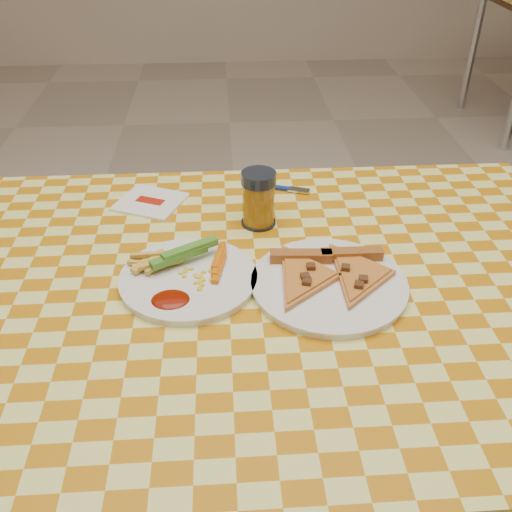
# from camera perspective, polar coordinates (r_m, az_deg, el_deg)

# --- Properties ---
(table) EXTENTS (1.28, 0.88, 0.76)m
(table) POSITION_cam_1_polar(r_m,az_deg,el_deg) (1.04, 0.20, -5.90)
(table) COLOR silver
(table) RESTS_ON ground
(plate_left) EXTENTS (0.28, 0.28, 0.01)m
(plate_left) POSITION_cam_1_polar(r_m,az_deg,el_deg) (1.00, -6.76, -2.36)
(plate_left) COLOR white
(plate_left) RESTS_ON table
(plate_right) EXTENTS (0.30, 0.30, 0.01)m
(plate_right) POSITION_cam_1_polar(r_m,az_deg,el_deg) (0.98, 7.29, -2.92)
(plate_right) COLOR white
(plate_right) RESTS_ON table
(fries_veggies) EXTENTS (0.19, 0.18, 0.04)m
(fries_veggies) POSITION_cam_1_polar(r_m,az_deg,el_deg) (1.00, -7.27, -1.05)
(fries_veggies) COLOR #EFC24C
(fries_veggies) RESTS_ON plate_left
(pizza_slices) EXTENTS (0.24, 0.22, 0.02)m
(pizza_slices) POSITION_cam_1_polar(r_m,az_deg,el_deg) (0.99, 7.38, -1.66)
(pizza_slices) COLOR #DE8444
(pizza_slices) RESTS_ON plate_right
(drink_glass) EXTENTS (0.07, 0.07, 0.11)m
(drink_glass) POSITION_cam_1_polar(r_m,az_deg,el_deg) (1.13, 0.26, 5.70)
(drink_glass) COLOR black
(drink_glass) RESTS_ON table
(napkin) EXTENTS (0.17, 0.16, 0.01)m
(napkin) POSITION_cam_1_polar(r_m,az_deg,el_deg) (1.25, -10.52, 5.34)
(napkin) COLOR white
(napkin) RESTS_ON table
(fork) EXTENTS (0.15, 0.06, 0.01)m
(fork) POSITION_cam_1_polar(r_m,az_deg,el_deg) (1.28, 2.15, 6.87)
(fork) COLOR navy
(fork) RESTS_ON table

